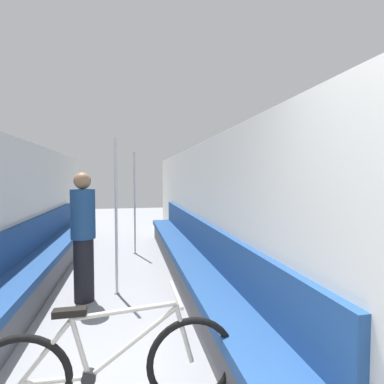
% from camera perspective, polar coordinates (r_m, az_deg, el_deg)
% --- Properties ---
extents(wall_left, '(0.10, 10.74, 2.11)m').
position_cam_1_polar(wall_left, '(4.66, -31.17, -3.94)').
color(wall_left, silver).
rests_on(wall_left, ground).
extents(wall_right, '(0.10, 10.74, 2.11)m').
position_cam_1_polar(wall_right, '(4.55, 2.70, -3.70)').
color(wall_right, silver).
rests_on(wall_right, ground).
extents(bench_seat_row_left, '(0.48, 6.64, 0.94)m').
position_cam_1_polar(bench_seat_row_left, '(4.82, -27.50, -12.76)').
color(bench_seat_row_left, '#4C4C51').
rests_on(bench_seat_row_left, ground).
extents(bench_seat_row_right, '(0.48, 6.64, 0.94)m').
position_cam_1_polar(bench_seat_row_right, '(4.73, -0.80, -12.73)').
color(bench_seat_row_right, '#4C4C51').
rests_on(bench_seat_row_right, ground).
extents(bicycle, '(1.69, 0.46, 0.80)m').
position_cam_1_polar(bicycle, '(2.31, -15.34, -29.65)').
color(bicycle, black).
rests_on(bicycle, ground).
extents(grab_pole_near, '(0.08, 0.08, 2.09)m').
position_cam_1_polar(grab_pole_near, '(6.25, -10.86, -2.33)').
color(grab_pole_near, gray).
rests_on(grab_pole_near, ground).
extents(grab_pole_far, '(0.08, 0.08, 2.09)m').
position_cam_1_polar(grab_pole_far, '(4.14, -14.25, -4.94)').
color(grab_pole_far, gray).
rests_on(grab_pole_far, ground).
extents(passenger_standing, '(0.30, 0.30, 1.63)m').
position_cam_1_polar(passenger_standing, '(4.04, -20.00, -7.74)').
color(passenger_standing, black).
rests_on(passenger_standing, ground).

